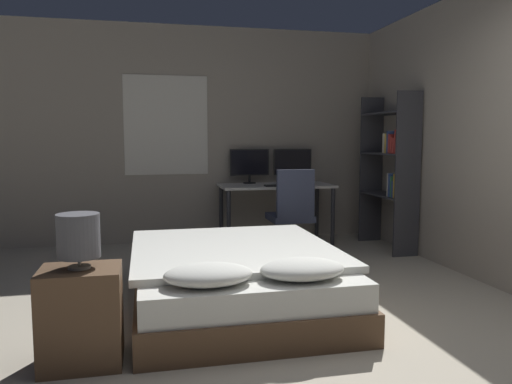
{
  "coord_description": "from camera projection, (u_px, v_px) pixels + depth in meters",
  "views": [
    {
      "loc": [
        -1.28,
        -2.52,
        1.3
      ],
      "look_at": [
        -0.14,
        2.52,
        0.75
      ],
      "focal_mm": 35.0,
      "sensor_mm": 36.0,
      "label": 1
    }
  ],
  "objects": [
    {
      "name": "ground_plane",
      "position": [
        377.0,
        367.0,
        2.86
      ],
      "size": [
        20.0,
        20.0,
        0.0
      ],
      "primitive_type": "plane",
      "color": "#B2A893"
    },
    {
      "name": "wall_back",
      "position": [
        243.0,
        135.0,
        6.45
      ],
      "size": [
        12.0,
        0.08,
        2.7
      ],
      "color": "#9E9384",
      "rests_on": "ground_plane"
    },
    {
      "name": "wall_side_right",
      "position": [
        481.0,
        134.0,
        4.55
      ],
      "size": [
        0.06,
        12.0,
        2.7
      ],
      "color": "#9E9384",
      "rests_on": "ground_plane"
    },
    {
      "name": "bed",
      "position": [
        236.0,
        278.0,
        3.85
      ],
      "size": [
        1.56,
        1.98,
        0.54
      ],
      "color": "brown",
      "rests_on": "ground_plane"
    },
    {
      "name": "nightstand",
      "position": [
        81.0,
        316.0,
        2.87
      ],
      "size": [
        0.45,
        0.37,
        0.57
      ],
      "color": "brown",
      "rests_on": "ground_plane"
    },
    {
      "name": "bedside_lamp",
      "position": [
        78.0,
        236.0,
        2.82
      ],
      "size": [
        0.24,
        0.24,
        0.31
      ],
      "color": "gray",
      "rests_on": "nightstand"
    },
    {
      "name": "desk",
      "position": [
        276.0,
        192.0,
        6.2
      ],
      "size": [
        1.39,
        0.68,
        0.74
      ],
      "color": "beige",
      "rests_on": "ground_plane"
    },
    {
      "name": "monitor_left",
      "position": [
        250.0,
        164.0,
        6.33
      ],
      "size": [
        0.5,
        0.16,
        0.44
      ],
      "color": "black",
      "rests_on": "desk"
    },
    {
      "name": "monitor_right",
      "position": [
        293.0,
        163.0,
        6.46
      ],
      "size": [
        0.5,
        0.16,
        0.44
      ],
      "color": "black",
      "rests_on": "desk"
    },
    {
      "name": "keyboard",
      "position": [
        281.0,
        185.0,
        5.97
      ],
      "size": [
        0.39,
        0.13,
        0.02
      ],
      "color": "black",
      "rests_on": "desk"
    },
    {
      "name": "computer_mouse",
      "position": [
        304.0,
        184.0,
        6.03
      ],
      "size": [
        0.07,
        0.05,
        0.04
      ],
      "color": "black",
      "rests_on": "desk"
    },
    {
      "name": "office_chair",
      "position": [
        291.0,
        222.0,
        5.5
      ],
      "size": [
        0.52,
        0.52,
        0.98
      ],
      "color": "black",
      "rests_on": "ground_plane"
    },
    {
      "name": "bookshelf",
      "position": [
        393.0,
        164.0,
        5.77
      ],
      "size": [
        0.3,
        0.93,
        1.82
      ],
      "color": "#333338",
      "rests_on": "ground_plane"
    }
  ]
}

